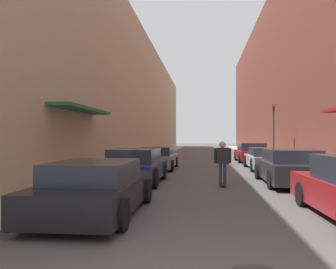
{
  "coord_description": "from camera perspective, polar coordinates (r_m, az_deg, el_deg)",
  "views": [
    {
      "loc": [
        -0.38,
        -2.2,
        1.75
      ],
      "look_at": [
        -1.9,
        11.72,
        1.88
      ],
      "focal_mm": 35.0,
      "sensor_mm": 36.0,
      "label": 1
    }
  ],
  "objects": [
    {
      "name": "parked_car_right_1",
      "position": [
        13.09,
        20.42,
        -5.36
      ],
      "size": [
        2.06,
        4.45,
        1.31
      ],
      "color": "#232326",
      "rests_on": "ground"
    },
    {
      "name": "parked_car_left_1",
      "position": [
        12.64,
        -5.63,
        -5.56
      ],
      "size": [
        2.02,
        4.14,
        1.31
      ],
      "color": "navy",
      "rests_on": "ground"
    },
    {
      "name": "curb_strip_left",
      "position": [
        33.2,
        -1.47,
        -3.44
      ],
      "size": [
        1.8,
        61.31,
        0.12
      ],
      "color": "#A3A099",
      "rests_on": "ground"
    },
    {
      "name": "curb_strip_right",
      "position": [
        33.31,
        15.29,
        -3.42
      ],
      "size": [
        1.8,
        61.31,
        0.12
      ],
      "color": "#A3A099",
      "rests_on": "ground"
    },
    {
      "name": "building_row_left",
      "position": [
        33.9,
        -6.36,
        6.31
      ],
      "size": [
        4.9,
        61.31,
        11.57
      ],
      "color": "tan",
      "rests_on": "ground"
    },
    {
      "name": "ground",
      "position": [
        26.78,
        7.07,
        -4.27
      ],
      "size": [
        134.88,
        134.88,
        0.0
      ],
      "primitive_type": "plane",
      "color": "#4C4947"
    },
    {
      "name": "skateboarder",
      "position": [
        11.94,
        9.49,
        -4.16
      ],
      "size": [
        0.62,
        0.78,
        1.62
      ],
      "color": "black",
      "rests_on": "ground"
    },
    {
      "name": "parked_car_left_0",
      "position": [
        7.74,
        -12.34,
        -9.09
      ],
      "size": [
        2.02,
        4.37,
        1.22
      ],
      "color": "black",
      "rests_on": "ground"
    },
    {
      "name": "traffic_light",
      "position": [
        23.05,
        17.91,
        1.28
      ],
      "size": [
        0.16,
        0.22,
        3.84
      ],
      "color": "#2D2D2D",
      "rests_on": "curb_strip_right"
    },
    {
      "name": "parked_car_right_2",
      "position": [
        18.68,
        16.59,
        -4.06
      ],
      "size": [
        1.94,
        4.63,
        1.19
      ],
      "color": "#B7B7BC",
      "rests_on": "ground"
    },
    {
      "name": "parked_car_right_3",
      "position": [
        24.25,
        14.27,
        -3.11
      ],
      "size": [
        2.08,
        4.34,
        1.36
      ],
      "color": "maroon",
      "rests_on": "ground"
    },
    {
      "name": "building_row_right",
      "position": [
        34.35,
        20.1,
        9.39
      ],
      "size": [
        4.9,
        61.31,
        15.29
      ],
      "color": "brown",
      "rests_on": "ground"
    },
    {
      "name": "parked_car_left_2",
      "position": [
        18.22,
        -1.64,
        -4.16
      ],
      "size": [
        1.89,
        4.31,
        1.23
      ],
      "color": "gray",
      "rests_on": "ground"
    }
  ]
}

